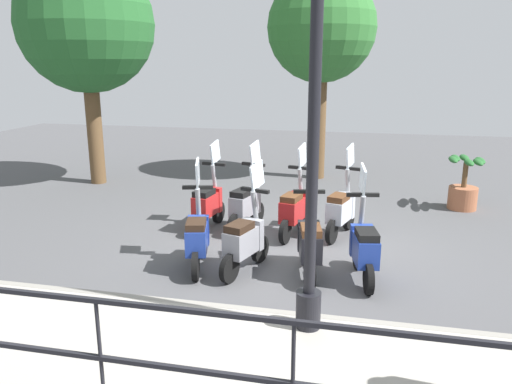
{
  "coord_description": "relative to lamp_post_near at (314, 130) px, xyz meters",
  "views": [
    {
      "loc": [
        -7.17,
        -1.12,
        2.88
      ],
      "look_at": [
        0.2,
        0.5,
        0.9
      ],
      "focal_mm": 35.0,
      "sensor_mm": 36.0,
      "label": 1
    }
  ],
  "objects": [
    {
      "name": "lamp_post_near",
      "position": [
        0.0,
        0.0,
        0.0
      ],
      "size": [
        0.26,
        0.9,
        4.7
      ],
      "color": "black",
      "rests_on": "promenade_walkway"
    },
    {
      "name": "scooter_near_2",
      "position": [
        1.58,
        1.07,
        -1.77
      ],
      "size": [
        1.2,
        0.55,
        1.54
      ],
      "rotation": [
        0.0,
        0.0,
        -0.31
      ],
      "color": "black",
      "rests_on": "ground_plane"
    },
    {
      "name": "ground_plane",
      "position": [
        2.4,
        0.64,
        -2.25
      ],
      "size": [
        28.0,
        28.0,
        0.0
      ],
      "primitive_type": "plane",
      "color": "#4C4C4F"
    },
    {
      "name": "scooter_far_2",
      "position": [
        3.34,
        1.48,
        -1.77
      ],
      "size": [
        1.21,
        0.53,
        1.54
      ],
      "rotation": [
        0.0,
        0.0,
        -0.27
      ],
      "color": "black",
      "rests_on": "ground_plane"
    },
    {
      "name": "fence_railing",
      "position": [
        -1.8,
        0.64,
        -1.35
      ],
      "size": [
        0.04,
        16.03,
        1.07
      ],
      "color": "black",
      "rests_on": "promenade_walkway"
    },
    {
      "name": "scooter_near_1",
      "position": [
        1.66,
        0.18,
        -1.77
      ],
      "size": [
        1.22,
        0.49,
        1.54
      ],
      "rotation": [
        0.0,
        0.0,
        0.2
      ],
      "color": "black",
      "rests_on": "ground_plane"
    },
    {
      "name": "tree_large",
      "position": [
        6.02,
        5.84,
        1.43
      ],
      "size": [
        3.1,
        3.1,
        5.25
      ],
      "color": "brown",
      "rests_on": "ground_plane"
    },
    {
      "name": "scooter_far_1",
      "position": [
        3.21,
        0.61,
        -1.77
      ],
      "size": [
        1.22,
        0.5,
        1.54
      ],
      "rotation": [
        0.0,
        0.0,
        -0.22
      ],
      "color": "black",
      "rests_on": "ground_plane"
    },
    {
      "name": "promenade_walkway",
      "position": [
        -0.75,
        0.64,
        -2.17
      ],
      "size": [
        2.2,
        20.0,
        0.15
      ],
      "color": "#A39E93",
      "rests_on": "ground_plane"
    },
    {
      "name": "tree_distant",
      "position": [
        7.71,
        0.66,
        1.37
      ],
      "size": [
        2.59,
        2.59,
        4.96
      ],
      "color": "brown",
      "rests_on": "ground_plane"
    },
    {
      "name": "scooter_far_0",
      "position": [
        3.36,
        -0.16,
        -1.77
      ],
      "size": [
        1.2,
        0.54,
        1.54
      ],
      "rotation": [
        0.0,
        0.0,
        -0.3
      ],
      "color": "black",
      "rests_on": "ground_plane"
    },
    {
      "name": "scooter_near_3",
      "position": [
        1.56,
        1.76,
        -1.77
      ],
      "size": [
        1.21,
        0.51,
        1.54
      ],
      "rotation": [
        0.0,
        0.0,
        0.24
      ],
      "color": "black",
      "rests_on": "ground_plane"
    },
    {
      "name": "scooter_far_3",
      "position": [
        3.21,
        2.13,
        -1.77
      ],
      "size": [
        1.23,
        0.45,
        1.54
      ],
      "rotation": [
        0.0,
        0.0,
        -0.14
      ],
      "color": "black",
      "rests_on": "ground_plane"
    },
    {
      "name": "potted_palm",
      "position": [
        5.54,
        -2.47,
        -1.8
      ],
      "size": [
        1.06,
        0.66,
        1.05
      ],
      "color": "#9E5B3D",
      "rests_on": "ground_plane"
    },
    {
      "name": "scooter_near_0",
      "position": [
        1.64,
        -0.55,
        -1.77
      ],
      "size": [
        1.22,
        0.48,
        1.54
      ],
      "rotation": [
        0.0,
        0.0,
        0.19
      ],
      "color": "black",
      "rests_on": "ground_plane"
    }
  ]
}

